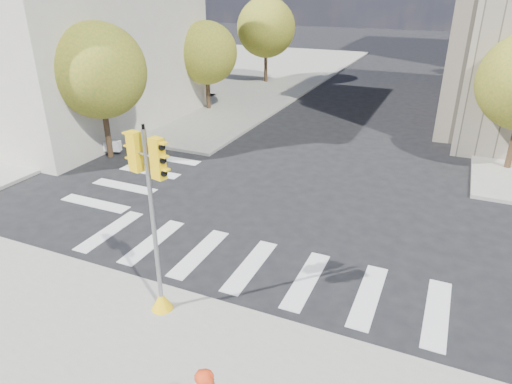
% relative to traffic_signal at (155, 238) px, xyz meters
% --- Properties ---
extents(ground, '(160.00, 160.00, 0.00)m').
position_rel_traffic_signal_xyz_m(ground, '(1.31, 4.90, -2.28)').
color(ground, black).
rests_on(ground, ground).
extents(sidewalk_far_left, '(28.00, 40.00, 0.15)m').
position_rel_traffic_signal_xyz_m(sidewalk_far_left, '(-18.69, 30.90, -2.20)').
color(sidewalk_far_left, gray).
rests_on(sidewalk_far_left, ground).
extents(classical_building, '(19.00, 15.00, 12.70)m').
position_rel_traffic_signal_xyz_m(classical_building, '(-18.69, 12.90, 4.17)').
color(classical_building, beige).
rests_on(classical_building, ground).
extents(tree_lw_near, '(4.40, 4.40, 6.41)m').
position_rel_traffic_signal_xyz_m(tree_lw_near, '(-9.19, 8.90, 1.93)').
color(tree_lw_near, '#382616').
rests_on(tree_lw_near, ground).
extents(tree_lw_mid, '(4.00, 4.00, 5.77)m').
position_rel_traffic_signal_xyz_m(tree_lw_mid, '(-9.19, 18.90, 1.49)').
color(tree_lw_mid, '#382616').
rests_on(tree_lw_mid, ground).
extents(tree_lw_far, '(4.80, 4.80, 6.95)m').
position_rel_traffic_signal_xyz_m(tree_lw_far, '(-9.19, 28.90, 2.26)').
color(tree_lw_far, '#382616').
rests_on(tree_lw_far, ground).
extents(tree_re_mid, '(4.60, 4.60, 6.66)m').
position_rel_traffic_signal_xyz_m(tree_re_mid, '(8.81, 26.90, 2.08)').
color(tree_re_mid, '#382616').
rests_on(tree_re_mid, ground).
extents(tree_re_far, '(4.00, 4.00, 5.88)m').
position_rel_traffic_signal_xyz_m(tree_re_far, '(8.81, 38.90, 1.59)').
color(tree_re_far, '#382616').
rests_on(tree_re_far, ground).
extents(traffic_signal, '(1.08, 0.56, 4.97)m').
position_rel_traffic_signal_xyz_m(traffic_signal, '(0.00, 0.00, 0.00)').
color(traffic_signal, yellow).
rests_on(traffic_signal, sidewalk_near).
extents(planter_wall, '(5.79, 2.37, 0.50)m').
position_rel_traffic_signal_xyz_m(planter_wall, '(-11.82, 8.46, -1.88)').
color(planter_wall, white).
rests_on(planter_wall, sidewalk_left_near).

